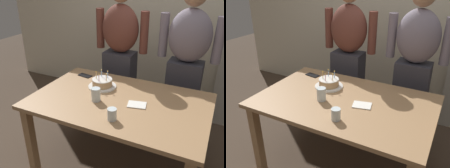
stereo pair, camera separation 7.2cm
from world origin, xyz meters
TOP-DOWN VIEW (x-y plane):
  - ground_plane at (0.00, 0.00)m, footprint 10.00×10.00m
  - back_wall at (0.00, 1.55)m, footprint 5.20×0.10m
  - dining_table at (0.00, 0.00)m, footprint 1.50×0.96m
  - birthday_cake at (-0.25, 0.16)m, footprint 0.27×0.27m
  - water_glass_near at (0.08, -0.31)m, footprint 0.07×0.07m
  - water_glass_far at (-0.17, -0.10)m, footprint 0.08×0.08m
  - cell_phone at (-0.54, 0.31)m, footprint 0.15×0.10m
  - napkin_stack at (0.17, -0.02)m, footprint 0.17×0.14m
  - person_man_bearded at (-0.31, 0.71)m, footprint 0.61×0.27m
  - person_woman_cardigan at (0.41, 0.71)m, footprint 0.61×0.27m

SIDE VIEW (x-z plane):
  - ground_plane at x=0.00m, z-range 0.00..0.00m
  - dining_table at x=0.00m, z-range 0.27..1.01m
  - cell_phone at x=-0.54m, z-range 0.74..0.75m
  - napkin_stack at x=0.17m, z-range 0.74..0.75m
  - birthday_cake at x=-0.25m, z-range 0.70..0.86m
  - water_glass_near at x=0.08m, z-range 0.74..0.83m
  - water_glass_far at x=-0.17m, z-range 0.74..0.85m
  - person_man_bearded at x=-0.31m, z-range 0.04..1.70m
  - person_woman_cardigan at x=0.41m, z-range 0.04..1.70m
  - back_wall at x=0.00m, z-range 0.00..2.60m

